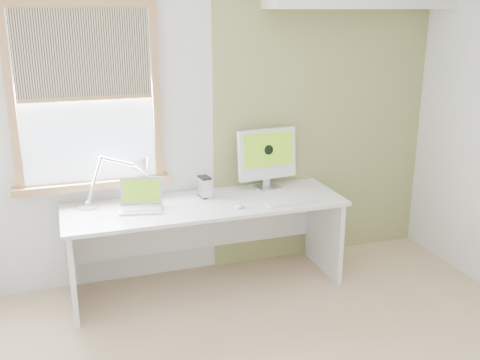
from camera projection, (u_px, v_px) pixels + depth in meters
name	position (u px, v px, depth m)	size (l,w,h in m)	color
room	(302.00, 181.00, 2.99)	(4.04, 3.54, 2.64)	tan
accent_wall	(323.00, 115.00, 4.87)	(2.00, 0.02, 2.60)	#8A9C59
window	(86.00, 99.00, 4.17)	(1.20, 0.14, 1.42)	#AE7645
desk	(204.00, 223.00, 4.47)	(2.20, 0.70, 0.73)	white
desk_lamp	(134.00, 174.00, 4.41)	(0.71, 0.37, 0.39)	silver
laptop	(141.00, 201.00, 4.23)	(0.36, 0.31, 0.22)	silver
phone_dock	(209.00, 194.00, 4.47)	(0.07, 0.07, 0.12)	silver
external_drive	(205.00, 187.00, 4.48)	(0.10, 0.14, 0.17)	silver
imac	(267.00, 155.00, 4.66)	(0.52, 0.19, 0.51)	silver
keyboard	(291.00, 203.00, 4.34)	(0.40, 0.12, 0.02)	white
mouse	(239.00, 206.00, 4.26)	(0.06, 0.10, 0.03)	white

